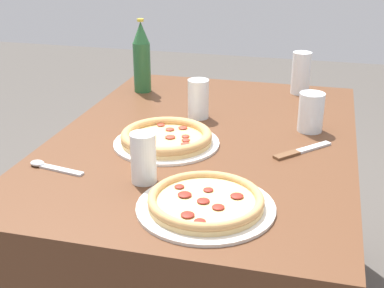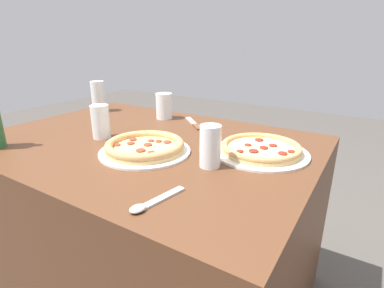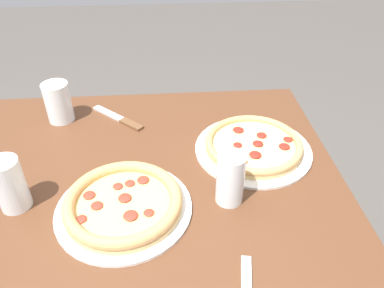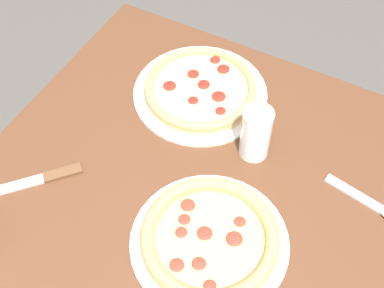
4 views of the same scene
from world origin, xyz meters
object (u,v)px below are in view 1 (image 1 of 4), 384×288
object	(u,v)px
glass_water	(198,101)
glass_mango_juice	(311,114)
glass_cola	(301,75)
beer_bottle	(142,58)
pizza_veggie	(166,138)
knife	(300,151)
pizza_margherita	(206,202)
glass_red_wine	(144,159)
spoon	(48,166)

from	to	relation	value
glass_water	glass_mango_juice	xyz separation A→B (m)	(-0.03, -0.37, -0.00)
glass_cola	beer_bottle	world-z (taller)	beer_bottle
pizza_veggie	glass_cola	xyz separation A→B (m)	(0.61, -0.35, 0.05)
glass_water	knife	distance (m)	0.42
pizza_margherita	glass_cola	distance (m)	0.97
pizza_margherita	pizza_veggie	xyz separation A→B (m)	(0.34, 0.20, 0.00)
glass_red_wine	knife	bearing A→B (deg)	-52.38
pizza_margherita	knife	size ratio (longest dim) A/B	1.91
pizza_veggie	knife	size ratio (longest dim) A/B	1.86
pizza_margherita	glass_red_wine	distance (m)	0.21
glass_mango_juice	knife	bearing A→B (deg)	174.98
glass_cola	spoon	world-z (taller)	glass_cola
glass_water	pizza_veggie	bearing A→B (deg)	172.16
glass_cola	spoon	distance (m)	1.04
glass_cola	spoon	bearing A→B (deg)	144.54
beer_bottle	glass_water	bearing A→B (deg)	-130.19
beer_bottle	knife	world-z (taller)	beer_bottle
glass_cola	glass_mango_juice	size ratio (longest dim) A/B	1.29
pizza_margherita	glass_red_wine	world-z (taller)	glass_red_wine
pizza_veggie	pizza_margherita	bearing A→B (deg)	-149.82
glass_water	glass_red_wine	bearing A→B (deg)	177.88
pizza_margherita	spoon	xyz separation A→B (m)	(0.11, 0.46, -0.01)
spoon	knife	bearing A→B (deg)	-66.88
glass_mango_juice	spoon	world-z (taller)	glass_mango_juice
glass_water	glass_cola	bearing A→B (deg)	-40.64
glass_mango_juice	spoon	bearing A→B (deg)	124.55
glass_mango_juice	spoon	distance (m)	0.81
pizza_veggie	glass_mango_juice	world-z (taller)	glass_mango_juice
beer_bottle	knife	distance (m)	0.79
glass_water	glass_cola	size ratio (longest dim) A/B	0.82
spoon	glass_red_wine	bearing A→B (deg)	-92.15
beer_bottle	glass_mango_juice	bearing A→B (deg)	-112.31
glass_red_wine	knife	xyz separation A→B (m)	(0.29, -0.37, -0.06)
pizza_margherita	pizza_veggie	size ratio (longest dim) A/B	1.03
pizza_margherita	glass_water	xyz separation A→B (m)	(0.59, 0.16, 0.04)
glass_water	spoon	bearing A→B (deg)	148.88
glass_red_wine	spoon	xyz separation A→B (m)	(0.01, 0.28, -0.06)
glass_red_wine	pizza_veggie	bearing A→B (deg)	3.76
pizza_veggie	beer_bottle	bearing A→B (deg)	26.73
glass_water	beer_bottle	distance (m)	0.37
glass_water	spoon	xyz separation A→B (m)	(-0.49, 0.29, -0.05)
glass_mango_juice	knife	size ratio (longest dim) A/B	0.73
beer_bottle	glass_red_wine	bearing A→B (deg)	-160.37
glass_mango_juice	knife	xyz separation A→B (m)	(-0.18, 0.02, -0.05)
glass_water	beer_bottle	bearing A→B (deg)	49.81
pizza_veggie	glass_water	world-z (taller)	glass_water
pizza_veggie	glass_cola	bearing A→B (deg)	-29.39
pizza_margherita	pizza_veggie	world-z (taller)	pizza_veggie
pizza_margherita	spoon	distance (m)	0.47
pizza_margherita	glass_red_wine	bearing A→B (deg)	62.15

